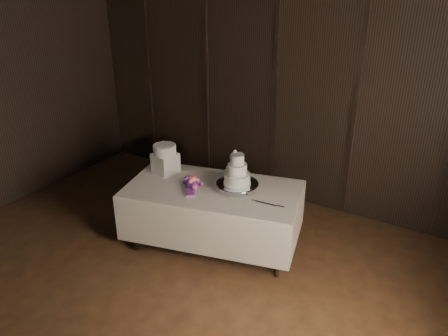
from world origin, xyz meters
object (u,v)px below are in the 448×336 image
(wedding_cake, at_px, (235,172))
(bouquet, at_px, (192,183))
(small_cake, at_px, (165,149))
(display_table, at_px, (213,214))
(box_pedestal, at_px, (165,163))
(cake_stand, at_px, (237,187))

(wedding_cake, bearing_deg, bouquet, -134.86)
(small_cake, bearing_deg, display_table, -4.28)
(bouquet, bearing_deg, box_pedestal, 160.95)
(cake_stand, relative_size, small_cake, 1.75)
(cake_stand, xyz_separation_m, bouquet, (-0.47, -0.23, 0.02))
(wedding_cake, xyz_separation_m, bouquet, (-0.44, -0.21, -0.17))
(display_table, distance_m, cake_stand, 0.48)
(bouquet, xyz_separation_m, box_pedestal, (-0.52, 0.18, 0.06))
(display_table, distance_m, wedding_cake, 0.63)
(box_pedestal, bearing_deg, wedding_cake, 1.85)
(cake_stand, bearing_deg, box_pedestal, -177.35)
(wedding_cake, relative_size, bouquet, 0.91)
(display_table, height_order, box_pedestal, box_pedestal)
(cake_stand, distance_m, bouquet, 0.52)
(wedding_cake, height_order, box_pedestal, wedding_cake)
(bouquet, distance_m, box_pedestal, 0.55)
(cake_stand, distance_m, box_pedestal, 0.99)
(wedding_cake, bearing_deg, cake_stand, 49.32)
(bouquet, bearing_deg, cake_stand, 25.80)
(wedding_cake, distance_m, bouquet, 0.51)
(wedding_cake, xyz_separation_m, small_cake, (-0.96, -0.03, 0.08))
(wedding_cake, height_order, bouquet, wedding_cake)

